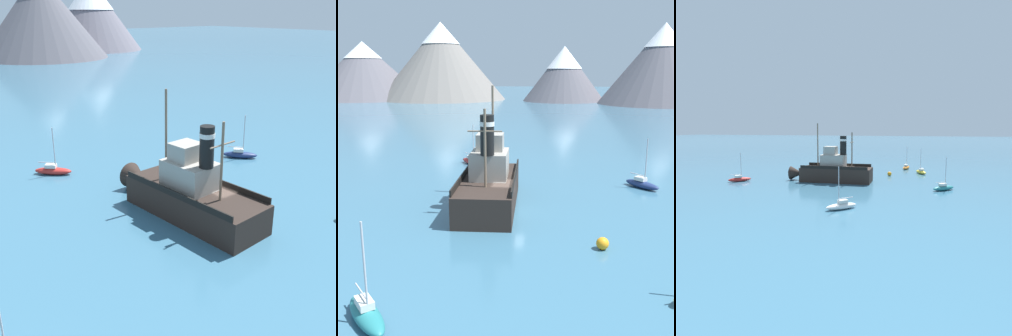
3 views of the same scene
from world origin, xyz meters
TOP-DOWN VIEW (x-y plane):
  - ground_plane at (0.00, 0.00)m, footprint 600.00×600.00m
  - old_tugboat at (-1.84, 1.99)m, footprint 4.99×14.55m
  - sailboat_navy at (12.06, 8.70)m, footprint 3.31×3.60m
  - sailboat_red at (-6.48, 17.35)m, footprint 3.48×3.44m

SIDE VIEW (x-z plane):
  - ground_plane at x=0.00m, z-range 0.00..0.00m
  - sailboat_navy at x=12.06m, z-range -2.02..2.88m
  - sailboat_red at x=-6.48m, z-range -2.02..2.88m
  - old_tugboat at x=-1.84m, z-range -3.12..6.78m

